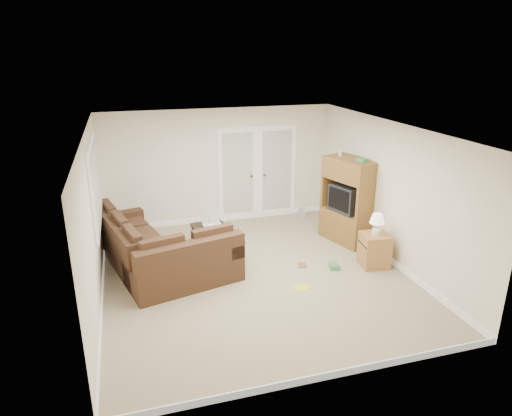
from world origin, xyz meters
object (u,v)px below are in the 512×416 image
object	(u,v)px
coffee_table	(215,243)
side_cabinet	(375,247)
tv_armoire	(349,200)
sectional_sofa	(156,253)

from	to	relation	value
coffee_table	side_cabinet	bearing A→B (deg)	-30.00
tv_armoire	side_cabinet	distance (m)	1.28
coffee_table	side_cabinet	world-z (taller)	side_cabinet
sectional_sofa	tv_armoire	xyz separation A→B (m)	(3.79, 0.29, 0.52)
sectional_sofa	tv_armoire	world-z (taller)	tv_armoire
sectional_sofa	coffee_table	world-z (taller)	sectional_sofa
side_cabinet	coffee_table	bearing A→B (deg)	163.05
coffee_table	tv_armoire	world-z (taller)	tv_armoire
sectional_sofa	coffee_table	distance (m)	1.13
side_cabinet	sectional_sofa	bearing A→B (deg)	173.80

